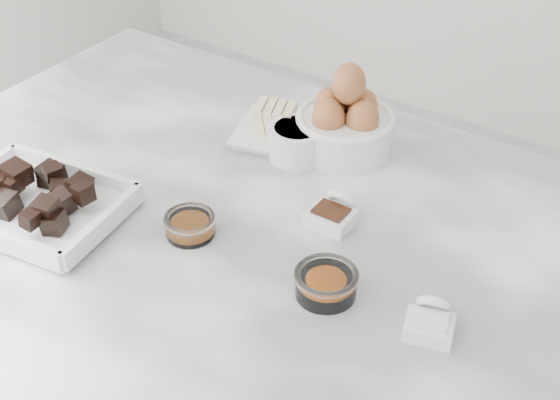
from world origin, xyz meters
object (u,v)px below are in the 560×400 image
(honey_bowl, at_px, (190,225))
(sugar_ramekin, at_px, (297,141))
(vanilla_spoon, at_px, (334,213))
(egg_bowl, at_px, (345,122))
(chocolate_dish, at_px, (35,199))
(salt_spoon, at_px, (430,321))
(butter_plate, at_px, (278,126))
(zest_bowl, at_px, (326,282))

(honey_bowl, bearing_deg, sugar_ramekin, 86.34)
(vanilla_spoon, bearing_deg, egg_bowl, 115.58)
(chocolate_dish, bearing_deg, vanilla_spoon, 31.32)
(salt_spoon, bearing_deg, chocolate_dish, -169.84)
(egg_bowl, bearing_deg, salt_spoon, -45.66)
(butter_plate, distance_m, vanilla_spoon, 0.24)
(chocolate_dish, xyz_separation_m, salt_spoon, (0.55, 0.10, -0.01))
(sugar_ramekin, xyz_separation_m, egg_bowl, (0.05, 0.06, 0.02))
(butter_plate, distance_m, salt_spoon, 0.47)
(butter_plate, relative_size, sugar_ramekin, 1.89)
(sugar_ramekin, relative_size, vanilla_spoon, 1.19)
(butter_plate, height_order, honey_bowl, butter_plate)
(egg_bowl, xyz_separation_m, zest_bowl, (0.15, -0.30, -0.03))
(egg_bowl, distance_m, salt_spoon, 0.40)
(honey_bowl, bearing_deg, egg_bowl, 77.87)
(chocolate_dish, relative_size, honey_bowl, 3.74)
(zest_bowl, xyz_separation_m, vanilla_spoon, (-0.07, 0.13, -0.00))
(chocolate_dish, height_order, zest_bowl, chocolate_dish)
(sugar_ramekin, distance_m, zest_bowl, 0.31)
(vanilla_spoon, xyz_separation_m, salt_spoon, (0.20, -0.12, -0.00))
(sugar_ramekin, relative_size, salt_spoon, 1.12)
(butter_plate, distance_m, honey_bowl, 0.28)
(sugar_ramekin, relative_size, zest_bowl, 1.10)
(sugar_ramekin, height_order, vanilla_spoon, sugar_ramekin)
(honey_bowl, distance_m, vanilla_spoon, 0.20)
(vanilla_spoon, distance_m, salt_spoon, 0.23)
(honey_bowl, xyz_separation_m, vanilla_spoon, (0.15, 0.13, -0.00))
(salt_spoon, bearing_deg, egg_bowl, 134.34)
(egg_bowl, xyz_separation_m, vanilla_spoon, (0.08, -0.17, -0.03))
(egg_bowl, height_order, salt_spoon, egg_bowl)
(egg_bowl, height_order, honey_bowl, egg_bowl)
(egg_bowl, relative_size, zest_bowl, 1.92)
(chocolate_dish, relative_size, zest_bowl, 3.27)
(egg_bowl, height_order, zest_bowl, egg_bowl)
(honey_bowl, xyz_separation_m, salt_spoon, (0.34, 0.02, -0.00))
(egg_bowl, xyz_separation_m, honey_bowl, (-0.06, -0.30, -0.03))
(chocolate_dish, xyz_separation_m, egg_bowl, (0.27, 0.38, 0.02))
(butter_plate, height_order, salt_spoon, butter_plate)
(butter_plate, distance_m, zest_bowl, 0.37)
(chocolate_dish, height_order, salt_spoon, chocolate_dish)
(chocolate_dish, relative_size, sugar_ramekin, 2.98)
(honey_bowl, height_order, salt_spoon, salt_spoon)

